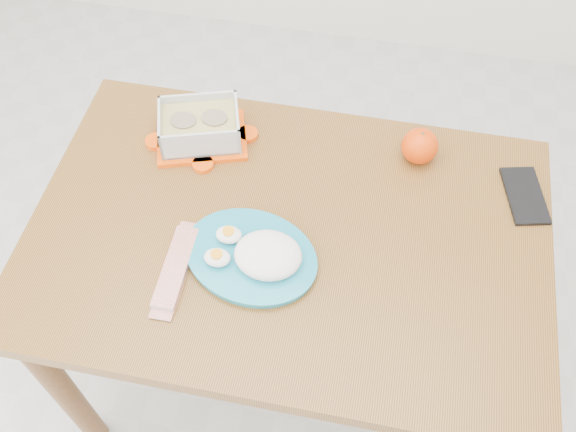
% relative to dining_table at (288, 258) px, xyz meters
% --- Properties ---
extents(ground, '(3.50, 3.50, 0.00)m').
position_rel_dining_table_xyz_m(ground, '(-0.10, -0.16, -0.64)').
color(ground, '#B7B7B2').
rests_on(ground, ground).
extents(dining_table, '(1.13, 0.75, 0.75)m').
position_rel_dining_table_xyz_m(dining_table, '(0.00, 0.00, 0.00)').
color(dining_table, brown).
rests_on(dining_table, ground).
extents(food_container, '(0.25, 0.22, 0.09)m').
position_rel_dining_table_xyz_m(food_container, '(-0.26, 0.22, 0.15)').
color(food_container, '#FF4F07').
rests_on(food_container, dining_table).
extents(orange_fruit, '(0.08, 0.08, 0.08)m').
position_rel_dining_table_xyz_m(orange_fruit, '(0.26, 0.27, 0.15)').
color(orange_fruit, '#EA3B04').
rests_on(orange_fruit, dining_table).
extents(rice_plate, '(0.34, 0.34, 0.08)m').
position_rel_dining_table_xyz_m(rice_plate, '(-0.05, -0.08, 0.13)').
color(rice_plate, teal).
rests_on(rice_plate, dining_table).
extents(candy_bar, '(0.05, 0.20, 0.02)m').
position_rel_dining_table_xyz_m(candy_bar, '(-0.21, -0.14, 0.12)').
color(candy_bar, red).
rests_on(candy_bar, dining_table).
extents(smartphone, '(0.11, 0.17, 0.01)m').
position_rel_dining_table_xyz_m(smartphone, '(0.50, 0.20, 0.11)').
color(smartphone, black).
rests_on(smartphone, dining_table).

